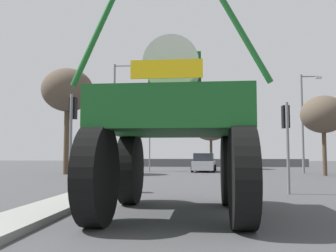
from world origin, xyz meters
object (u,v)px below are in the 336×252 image
at_px(traffic_signal_near_right, 286,127).
at_px(bare_tree_left, 68,91).
at_px(bare_tree_right, 323,115).
at_px(bare_tree_far_center, 211,124).
at_px(streetlight_far_left, 116,111).
at_px(oversize_sprayer, 175,127).
at_px(traffic_signal_far_left, 150,138).
at_px(streetlight_far_right, 304,118).
at_px(traffic_signal_near_left, 72,121).
at_px(sedan_ahead, 204,163).

bearing_deg(traffic_signal_near_right, bare_tree_left, 136.52).
relative_size(traffic_signal_near_right, bare_tree_right, 0.62).
relative_size(traffic_signal_near_right, bare_tree_far_center, 0.55).
bearing_deg(streetlight_far_left, bare_tree_far_center, 30.72).
xyz_separation_m(oversize_sprayer, streetlight_far_left, (-6.34, 21.98, 3.03)).
bearing_deg(traffic_signal_far_left, oversize_sprayer, -81.24).
xyz_separation_m(streetlight_far_left, streetlight_far_right, (15.11, -2.49, -0.93)).
height_order(oversize_sprayer, streetlight_far_left, streetlight_far_left).
bearing_deg(bare_tree_right, oversize_sprayer, -119.14).
distance_m(traffic_signal_near_left, bare_tree_right, 17.82).
height_order(traffic_signal_near_left, traffic_signal_far_left, traffic_signal_far_left).
bearing_deg(streetlight_far_left, oversize_sprayer, -73.91).
bearing_deg(sedan_ahead, bare_tree_far_center, -3.19).
relative_size(streetlight_far_left, bare_tree_far_center, 1.52).
bearing_deg(bare_tree_left, streetlight_far_right, 8.45).
xyz_separation_m(sedan_ahead, traffic_signal_far_left, (-4.54, 0.21, 2.05)).
height_order(traffic_signal_near_left, bare_tree_left, bare_tree_left).
relative_size(bare_tree_left, bare_tree_right, 1.42).
xyz_separation_m(oversize_sprayer, streetlight_far_right, (8.77, 19.49, 2.10)).
relative_size(sedan_ahead, traffic_signal_far_left, 1.12).
relative_size(oversize_sprayer, streetlight_far_right, 0.72).
bearing_deg(streetlight_far_left, traffic_signal_near_right, -59.23).
xyz_separation_m(traffic_signal_near_left, streetlight_far_left, (-2.10, 17.13, 2.39)).
xyz_separation_m(traffic_signal_near_right, traffic_signal_far_left, (-7.18, 16.76, 0.33)).
bearing_deg(traffic_signal_far_left, traffic_signal_near_right, -66.80).
bearing_deg(bare_tree_far_center, traffic_signal_near_right, -85.28).
bearing_deg(bare_tree_left, streetlight_far_left, 64.13).
distance_m(traffic_signal_near_right, bare_tree_left, 17.83).
height_order(traffic_signal_far_left, bare_tree_left, bare_tree_left).
bearing_deg(bare_tree_right, bare_tree_far_center, 124.36).
height_order(streetlight_far_left, bare_tree_left, streetlight_far_left).
bearing_deg(streetlight_far_right, traffic_signal_far_left, 170.02).
distance_m(traffic_signal_near_right, bare_tree_far_center, 22.26).
relative_size(traffic_signal_near_right, streetlight_far_right, 0.44).
bearing_deg(bare_tree_far_center, bare_tree_left, -137.09).
bearing_deg(streetlight_far_right, bare_tree_right, -82.09).
xyz_separation_m(traffic_signal_far_left, streetlight_far_right, (12.10, -2.13, 1.43)).
height_order(traffic_signal_near_left, bare_tree_right, bare_tree_right).
relative_size(oversize_sprayer, traffic_signal_far_left, 1.44).
relative_size(oversize_sprayer, bare_tree_left, 0.71).
bearing_deg(sedan_ahead, bare_tree_left, 119.59).
distance_m(traffic_signal_far_left, streetlight_far_right, 12.37).
distance_m(traffic_signal_near_right, streetlight_far_right, 15.53).
relative_size(traffic_signal_near_left, bare_tree_right, 0.69).
relative_size(sedan_ahead, traffic_signal_near_left, 1.13).
xyz_separation_m(oversize_sprayer, traffic_signal_near_left, (-4.24, 4.85, 0.64)).
relative_size(traffic_signal_far_left, bare_tree_right, 0.70).
distance_m(bare_tree_left, bare_tree_far_center, 14.90).
relative_size(streetlight_far_left, bare_tree_right, 1.71).
bearing_deg(bare_tree_far_center, streetlight_far_right, -47.91).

